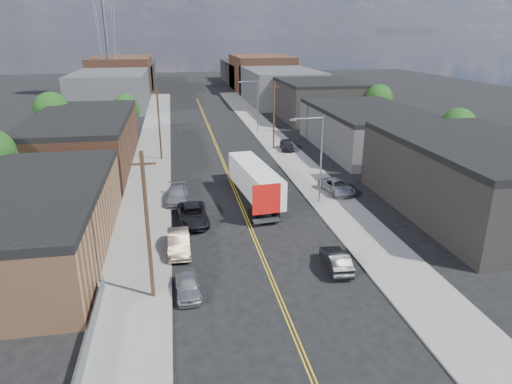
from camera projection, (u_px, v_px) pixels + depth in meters
name	position (u px, v px, depth m)	size (l,w,h in m)	color
ground	(212.00, 135.00, 78.00)	(260.00, 260.00, 0.00)	black
centerline	(221.00, 157.00, 64.08)	(0.32, 120.00, 0.01)	gold
sidewalk_left	(152.00, 160.00, 62.47)	(5.00, 140.00, 0.15)	slate
sidewalk_right	(287.00, 153.00, 65.64)	(5.00, 140.00, 0.15)	slate
warehouse_tan	(24.00, 222.00, 35.08)	(12.00, 22.00, 5.60)	#8C5F40
warehouse_brown	(83.00, 141.00, 59.05)	(12.00, 26.00, 6.60)	#543121
industrial_right_a	(478.00, 177.00, 43.36)	(14.00, 22.00, 7.10)	black
industrial_right_b	(367.00, 129.00, 67.67)	(14.00, 24.00, 6.10)	#3B3B3E
industrial_right_c	(315.00, 99.00, 91.55)	(14.00, 22.00, 7.60)	black
skyline_left_a	(112.00, 89.00, 105.82)	(16.00, 30.00, 8.00)	#3B3B3E
skyline_right_a	(280.00, 86.00, 112.50)	(16.00, 30.00, 8.00)	#3B3B3E
skyline_left_b	(122.00, 75.00, 128.70)	(16.00, 26.00, 10.00)	#543121
skyline_right_b	(261.00, 73.00, 135.38)	(16.00, 26.00, 10.00)	#543121
skyline_left_c	(128.00, 75.00, 147.76)	(16.00, 40.00, 7.00)	black
skyline_right_c	(250.00, 73.00, 154.44)	(16.00, 40.00, 7.00)	black
streetlight_near	(318.00, 153.00, 45.01)	(3.39, 0.25, 9.00)	gray
streetlight_far	(255.00, 102.00, 77.50)	(3.39, 0.25, 9.00)	gray
utility_pole_left_near	(148.00, 226.00, 28.51)	(1.60, 0.26, 10.00)	black
utility_pole_left_far	(159.00, 123.00, 61.00)	(1.60, 0.26, 10.00)	black
utility_pole_right	(274.00, 115.00, 66.53)	(1.60, 0.26, 10.00)	black
chainlink_fence	(83.00, 361.00, 23.42)	(0.05, 16.00, 1.22)	slate
tree_left_mid	(52.00, 111.00, 67.54)	(5.10, 5.04, 8.37)	black
tree_left_far	(126.00, 108.00, 76.01)	(4.35, 4.20, 6.97)	black
tree_right_near	(458.00, 128.00, 59.13)	(4.60, 4.48, 7.44)	black
tree_right_far	(379.00, 100.00, 81.30)	(4.85, 4.76, 7.91)	black
semi_truck	(252.00, 178.00, 47.55)	(3.86, 15.44, 3.98)	silver
car_left_a	(188.00, 285.00, 30.37)	(1.60, 3.97, 1.35)	gray
car_left_b	(179.00, 243.00, 36.24)	(1.70, 4.87, 1.60)	#8F7A5D
car_left_c	(193.00, 215.00, 41.77)	(2.67, 5.79, 1.61)	black
car_left_d	(177.00, 195.00, 46.87)	(2.12, 5.22, 1.51)	#989B9D
car_right_oncoming	(336.00, 260.00, 33.66)	(1.54, 4.43, 1.46)	black
car_right_lot_a	(337.00, 186.00, 49.24)	(2.36, 5.12, 1.42)	#949698
car_right_lot_c	(287.00, 145.00, 67.13)	(1.81, 4.49, 1.53)	black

